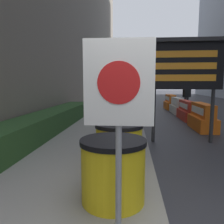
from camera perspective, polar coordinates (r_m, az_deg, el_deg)
The scene contains 12 objects.
hedge_strip at distance 7.47m, azimuth -15.25°, elevation -1.97°, with size 0.90×7.42×0.60m.
barrel_drum_foreground at distance 2.82m, azimuth 0.29°, elevation -14.93°, with size 0.82×0.82×0.80m.
barrel_drum_middle at distance 3.82m, azimuth 1.82°, elevation -8.92°, with size 0.82×0.82×0.80m.
warning_sign at distance 2.00m, azimuth 1.76°, elevation 3.38°, with size 0.65×0.08×1.87m.
message_board at distance 6.29m, azimuth 18.43°, elevation 11.35°, with size 2.09×0.36×2.80m.
jersey_barrier_orange_far at distance 8.36m, azimuth 22.53°, elevation -1.50°, with size 0.61×1.68×0.93m.
jersey_barrier_red_striped at distance 10.49m, azimuth 18.93°, elevation 0.17°, with size 0.54×1.85×0.86m.
jersey_barrier_white at distance 12.67m, azimuth 16.53°, elevation 1.43°, with size 0.52×1.79×0.87m.
jersey_barrier_orange_near at distance 14.64m, azimuth 14.99°, elevation 2.36°, with size 0.64×1.75×0.94m.
traffic_cone_near at distance 11.71m, azimuth 21.64°, elevation 0.30°, with size 0.33×0.33×0.59m.
traffic_light_near_curb at distance 17.87m, azimuth 8.58°, elevation 11.94°, with size 0.28×0.44×4.27m.
pedestrian_worker at distance 14.48m, azimuth 18.94°, elevation 4.39°, with size 0.49×0.39×1.65m.
Camera 1 is at (-0.41, -1.81, 1.60)m, focal length 35.00 mm.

